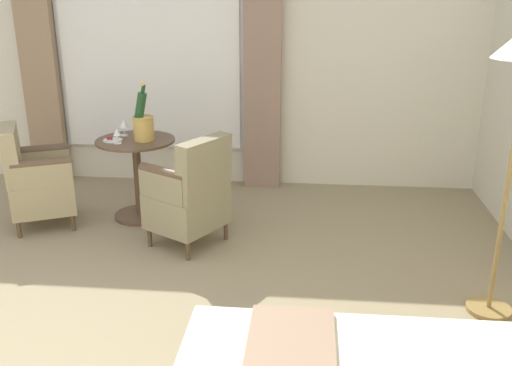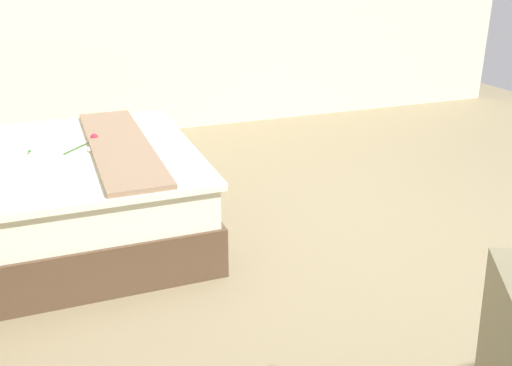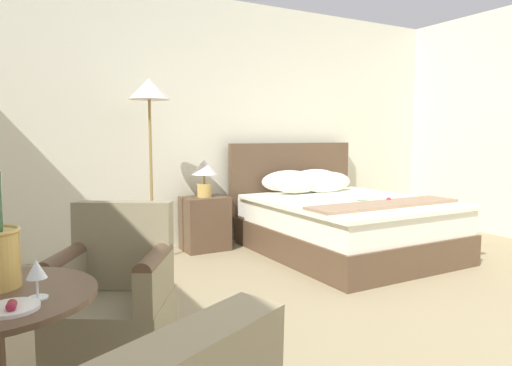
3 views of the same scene
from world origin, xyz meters
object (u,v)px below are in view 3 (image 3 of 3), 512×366
(snack_plate, at_px, (12,308))
(wine_glass_near_edge, at_px, (37,272))
(floor_lamp_brass, at_px, (149,105))
(nightstand, at_px, (205,223))
(bed, at_px, (340,220))
(armchair_by_window, at_px, (115,298))
(bedside_lamp, at_px, (204,172))

(snack_plate, bearing_deg, wine_glass_near_edge, 41.20)
(floor_lamp_brass, bearing_deg, wine_glass_near_edge, -112.94)
(nightstand, xyz_separation_m, floor_lamp_brass, (-0.64, -0.20, 1.25))
(wine_glass_near_edge, height_order, snack_plate, wine_glass_near_edge)
(bed, bearing_deg, nightstand, 148.28)
(armchair_by_window, bearing_deg, wine_glass_near_edge, -118.95)
(bed, bearing_deg, wine_glass_near_edge, -144.31)
(floor_lamp_brass, distance_m, armchair_by_window, 2.49)
(nightstand, xyz_separation_m, snack_plate, (-1.89, -3.04, 0.43))
(nightstand, distance_m, wine_glass_near_edge, 3.52)
(bedside_lamp, relative_size, snack_plate, 2.50)
(wine_glass_near_edge, xyz_separation_m, snack_plate, (-0.08, -0.07, -0.08))
(bed, relative_size, nightstand, 3.56)
(snack_plate, height_order, armchair_by_window, armchair_by_window)
(nightstand, height_order, wine_glass_near_edge, wine_glass_near_edge)
(floor_lamp_brass, bearing_deg, bed, -16.96)
(wine_glass_near_edge, relative_size, armchair_by_window, 0.14)
(nightstand, distance_m, snack_plate, 3.60)
(floor_lamp_brass, relative_size, armchair_by_window, 1.99)
(snack_plate, bearing_deg, floor_lamp_brass, 66.24)
(wine_glass_near_edge, bearing_deg, snack_plate, -138.80)
(bed, distance_m, floor_lamp_brass, 2.31)
(armchair_by_window, bearing_deg, bedside_lamp, 57.88)
(nightstand, height_order, armchair_by_window, armchair_by_window)
(bedside_lamp, xyz_separation_m, snack_plate, (-1.89, -3.04, -0.13))
(bedside_lamp, bearing_deg, snack_plate, -121.89)
(bed, xyz_separation_m, snack_plate, (-3.14, -2.26, 0.38))
(bedside_lamp, relative_size, wine_glass_near_edge, 3.11)
(nightstand, bearing_deg, bed, -31.72)
(bed, xyz_separation_m, wine_glass_near_edge, (-3.06, -2.20, 0.46))
(wine_glass_near_edge, bearing_deg, nightstand, 58.59)
(bed, height_order, armchair_by_window, bed)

